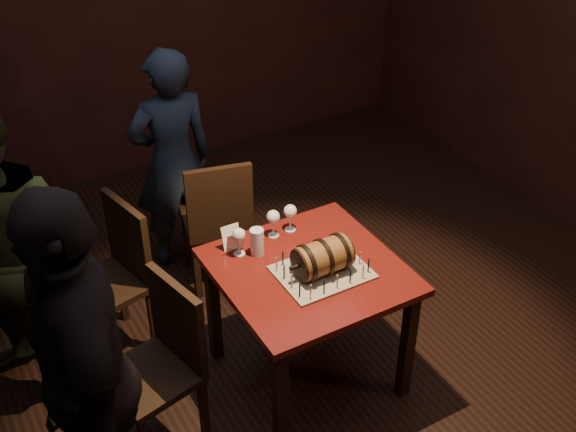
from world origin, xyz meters
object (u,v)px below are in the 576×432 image
at_px(wine_glass_mid, 273,218).
at_px(chair_left_front, 163,357).
at_px(pint_of_ale, 257,242).
at_px(pub_table, 308,285).
at_px(person_left_front, 85,374).
at_px(wine_glass_right, 290,212).
at_px(person_back, 172,161).
at_px(chair_left_rear, 116,271).
at_px(barrel_cake, 323,257).
at_px(chair_back, 218,217).
at_px(wine_glass_left, 238,236).

height_order(wine_glass_mid, chair_left_front, chair_left_front).
bearing_deg(pint_of_ale, chair_left_front, -159.66).
relative_size(pub_table, person_left_front, 0.51).
bearing_deg(chair_left_front, wine_glass_mid, 22.90).
bearing_deg(pint_of_ale, wine_glass_mid, 32.85).
distance_m(wine_glass_right, person_back, 1.06).
distance_m(wine_glass_right, chair_left_rear, 1.03).
relative_size(chair_left_front, person_back, 0.62).
height_order(pub_table, barrel_cake, barrel_cake).
bearing_deg(person_back, pint_of_ale, 94.34).
distance_m(pub_table, person_back, 1.37).
xyz_separation_m(barrel_cake, chair_left_rear, (-0.83, 0.82, -0.33)).
bearing_deg(person_left_front, wine_glass_mid, 123.66).
distance_m(barrel_cake, person_left_front, 1.27).
distance_m(chair_back, person_back, 0.48).
xyz_separation_m(pint_of_ale, chair_left_rear, (-0.62, 0.52, -0.30)).
distance_m(wine_glass_right, pint_of_ale, 0.28).
bearing_deg(barrel_cake, person_left_front, -170.46).
bearing_deg(wine_glass_mid, barrel_cake, -81.79).
distance_m(barrel_cake, wine_glass_left, 0.45).
xyz_separation_m(pub_table, person_back, (-0.19, 1.36, 0.11)).
height_order(pint_of_ale, chair_left_rear, chair_left_rear).
bearing_deg(wine_glass_right, chair_left_rear, 154.36).
bearing_deg(chair_back, chair_left_front, -127.66).
relative_size(wine_glass_left, chair_left_front, 0.17).
distance_m(barrel_cake, pint_of_ale, 0.37).
relative_size(chair_back, person_back, 0.62).
bearing_deg(person_left_front, pint_of_ale, 122.80).
bearing_deg(pint_of_ale, pub_table, -54.77).
xyz_separation_m(pint_of_ale, person_back, (-0.02, 1.12, -0.07)).
relative_size(wine_glass_right, chair_back, 0.17).
xyz_separation_m(chair_left_front, person_back, (0.62, 1.35, 0.23)).
xyz_separation_m(pub_table, barrel_cake, (0.04, -0.07, 0.21)).
height_order(wine_glass_mid, wine_glass_right, same).
xyz_separation_m(barrel_cake, wine_glass_left, (-0.29, 0.35, 0.02)).
bearing_deg(chair_left_front, chair_left_rear, 88.46).
height_order(barrel_cake, wine_glass_left, barrel_cake).
bearing_deg(chair_left_front, barrel_cake, -4.67).
bearing_deg(barrel_cake, pub_table, 119.42).
relative_size(barrel_cake, pint_of_ale, 2.21).
height_order(pub_table, chair_back, chair_back).
xyz_separation_m(wine_glass_left, wine_glass_right, (0.34, 0.06, 0.00)).
distance_m(wine_glass_left, chair_back, 0.78).
bearing_deg(wine_glass_left, chair_left_front, -153.42).
bearing_deg(pub_table, pint_of_ale, 125.23).
bearing_deg(chair_left_front, chair_back, 52.34).
height_order(wine_glass_right, chair_back, chair_back).
bearing_deg(person_back, wine_glass_mid, 102.70).
bearing_deg(barrel_cake, person_back, 99.01).
height_order(pint_of_ale, person_left_front, person_left_front).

